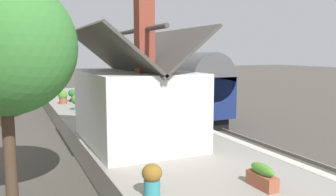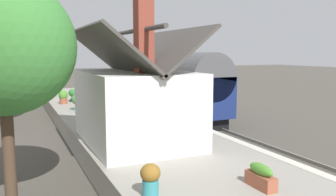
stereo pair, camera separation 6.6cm
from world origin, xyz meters
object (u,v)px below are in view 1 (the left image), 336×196
object	(u,v)px
station_building	(136,103)
planter_bench_right	(152,178)
planter_bench_left	(77,101)
planter_by_door	(53,92)
tree_mid_background	(3,47)
bench_by_lamp	(90,88)
station_sign_board	(112,81)
train	(175,85)
bench_mid_platform	(118,99)
lamp_post_platform	(157,65)
planter_edge_near	(262,176)
planter_edge_far	(72,95)
planter_corner_building	(63,97)

from	to	relation	value
station_building	planter_bench_right	size ratio (longest dim) A/B	7.37
planter_bench_left	planter_by_door	distance (m)	7.78
planter_bench_left	tree_mid_background	xyz separation A→B (m)	(-10.13, 3.60, 2.98)
station_building	planter_bench_right	xyz separation A→B (m)	(-4.93, 1.35, -1.06)
bench_by_lamp	station_sign_board	distance (m)	2.81
train	bench_by_lamp	distance (m)	9.23
bench_by_lamp	planter_bench_right	bearing A→B (deg)	171.82
planter_bench_left	planter_by_door	xyz separation A→B (m)	(7.76, 0.47, -0.22)
bench_mid_platform	lamp_post_platform	size ratio (longest dim) A/B	0.37
planter_bench_left	tree_mid_background	bearing A→B (deg)	160.43
station_sign_board	tree_mid_background	bearing A→B (deg)	155.36
planter_by_door	tree_mid_background	world-z (taller)	tree_mid_background
station_building	station_sign_board	xyz separation A→B (m)	(14.01, -2.97, -0.30)
station_building	planter_by_door	world-z (taller)	station_building
bench_mid_platform	planter_by_door	distance (m)	8.11
planter_edge_near	station_sign_board	xyz separation A→B (m)	(19.62, -1.64, 0.89)
station_building	planter_bench_left	size ratio (longest dim) A/B	5.65
planter_bench_left	planter_edge_far	world-z (taller)	planter_bench_left
planter_bench_left	planter_edge_near	xyz separation A→B (m)	(-13.77, -2.09, -0.23)
planter_by_door	lamp_post_platform	bearing A→B (deg)	-158.84
lamp_post_platform	planter_bench_right	bearing A→B (deg)	156.31
planter_edge_far	train	bearing A→B (deg)	-123.50
station_sign_board	tree_mid_background	world-z (taller)	tree_mid_background
bench_by_lamp	bench_mid_platform	xyz separation A→B (m)	(-8.04, -0.03, 0.00)
bench_by_lamp	planter_edge_far	distance (m)	4.87
bench_mid_platform	planter_bench_right	xyz separation A→B (m)	(-13.32, 3.10, -0.05)
lamp_post_platform	planter_bench_left	bearing A→B (deg)	49.84
planter_edge_near	planter_by_door	distance (m)	21.69
station_building	planter_by_door	bearing A→B (deg)	4.41
planter_bench_right	planter_bench_left	size ratio (longest dim) A/B	0.77
planter_bench_left	planter_edge_far	distance (m)	3.91
planter_bench_left	station_sign_board	bearing A→B (deg)	-32.51
bench_mid_platform	station_building	bearing A→B (deg)	168.19
station_building	station_sign_board	world-z (taller)	station_building
bench_mid_platform	planter_bench_right	distance (m)	13.67
planter_corner_building	tree_mid_background	xyz separation A→B (m)	(-13.06, 3.20, 3.03)
planter_bench_right	station_sign_board	bearing A→B (deg)	-12.84
planter_bench_right	planter_bench_left	distance (m)	13.11
lamp_post_platform	station_sign_board	bearing A→B (deg)	0.23
train	bench_mid_platform	xyz separation A→B (m)	(0.30, 3.84, -0.79)
station_building	planter_by_door	size ratio (longest dim) A/B	6.82
train	planter_corner_building	distance (m)	7.43
station_sign_board	planter_corner_building	bearing A→B (deg)	125.23
tree_mid_background	train	bearing A→B (deg)	-44.72
station_building	planter_by_door	xyz separation A→B (m)	(15.93, 1.23, -1.19)
bench_mid_platform	station_sign_board	xyz separation A→B (m)	(5.62, -1.21, 0.71)
planter_edge_near	planter_bench_right	bearing A→B (deg)	75.75
planter_bench_left	planter_by_door	size ratio (longest dim) A/B	1.21
tree_mid_background	planter_edge_near	bearing A→B (deg)	-122.67
station_sign_board	tree_mid_background	xyz separation A→B (m)	(-15.97, 7.33, 2.31)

